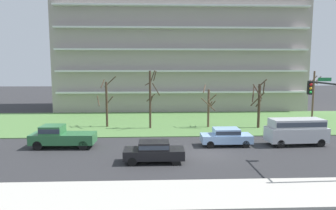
% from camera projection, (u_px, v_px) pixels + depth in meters
% --- Properties ---
extents(ground, '(160.00, 160.00, 0.00)m').
position_uv_depth(ground, '(206.00, 154.00, 25.37)').
color(ground, '#2D2D30').
extents(sidewalk_curb_near, '(80.00, 4.00, 0.15)m').
position_uv_depth(sidewalk_curb_near, '(230.00, 193.00, 17.43)').
color(sidewalk_curb_near, '#BCB7AD').
rests_on(sidewalk_curb_near, ground).
extents(grass_lawn_strip, '(80.00, 16.00, 0.08)m').
position_uv_depth(grass_lawn_strip, '(188.00, 122.00, 39.23)').
color(grass_lawn_strip, '#547F42').
rests_on(grass_lawn_strip, ground).
extents(apartment_building, '(38.06, 13.01, 18.51)m').
position_uv_depth(apartment_building, '(179.00, 51.00, 51.95)').
color(apartment_building, '#9E938C').
rests_on(apartment_building, ground).
extents(tree_far_left, '(2.30, 2.28, 5.81)m').
position_uv_depth(tree_far_left, '(106.00, 102.00, 35.78)').
color(tree_far_left, '#423023').
rests_on(tree_far_left, ground).
extents(tree_left, '(1.68, 1.81, 6.49)m').
position_uv_depth(tree_left, '(151.00, 97.00, 34.85)').
color(tree_left, '#423023').
rests_on(tree_left, ground).
extents(tree_center, '(1.84, 1.85, 4.88)m').
position_uv_depth(tree_center, '(209.00, 106.00, 35.58)').
color(tree_center, brown).
rests_on(tree_center, ground).
extents(tree_right, '(1.79, 1.76, 5.53)m').
position_uv_depth(tree_right, '(259.00, 103.00, 35.24)').
color(tree_right, '#423023').
rests_on(tree_right, ground).
extents(tree_far_right, '(1.54, 1.55, 6.40)m').
position_uv_depth(tree_far_right, '(313.00, 97.00, 35.49)').
color(tree_far_right, brown).
rests_on(tree_far_right, ground).
extents(sedan_blue_near_left, '(4.40, 1.80, 1.57)m').
position_uv_depth(sedan_blue_near_left, '(226.00, 136.00, 27.82)').
color(sedan_blue_near_left, '#8CB2E0').
rests_on(sedan_blue_near_left, ground).
extents(pickup_green_center_left, '(5.45, 2.14, 1.95)m').
position_uv_depth(pickup_green_center_left, '(61.00, 136.00, 27.20)').
color(pickup_green_center_left, '#2D6B3D').
rests_on(pickup_green_center_left, ground).
extents(sedan_black_center_right, '(4.41, 1.82, 1.57)m').
position_uv_depth(sedan_black_center_right, '(154.00, 151.00, 23.09)').
color(sedan_black_center_right, black).
rests_on(sedan_black_center_right, ground).
extents(van_silver_near_right, '(5.30, 2.29, 2.36)m').
position_uv_depth(van_silver_near_right, '(296.00, 130.00, 28.02)').
color(van_silver_near_right, '#B7BABF').
rests_on(van_silver_near_right, ground).
extents(traffic_signal_mast, '(0.90, 5.12, 6.29)m').
position_uv_depth(traffic_signal_mast, '(332.00, 109.00, 20.28)').
color(traffic_signal_mast, black).
rests_on(traffic_signal_mast, ground).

